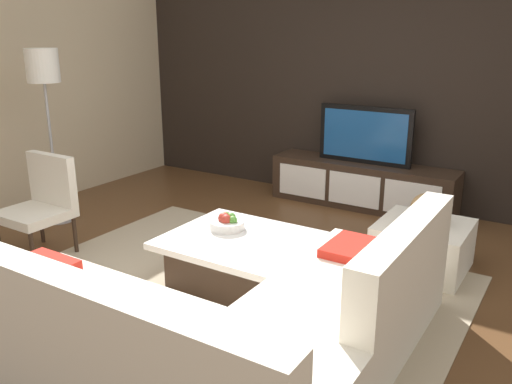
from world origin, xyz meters
TOP-DOWN VIEW (x-y plane):
  - ground_plane at (0.00, 0.00)m, footprint 14.00×14.00m
  - feature_wall_back at (0.00, 2.70)m, footprint 6.40×0.12m
  - area_rug at (-0.10, 0.00)m, footprint 3.34×2.48m
  - media_console at (0.00, 2.40)m, footprint 2.04×0.48m
  - television at (0.00, 2.40)m, footprint 1.04×0.06m
  - sectional_couch at (0.49, -0.88)m, footprint 2.27×2.31m
  - coffee_table at (-0.10, 0.10)m, footprint 1.07×0.95m
  - accent_chair_near at (-1.88, -0.31)m, footprint 0.55×0.51m
  - floor_lamp at (-2.47, 0.28)m, footprint 0.31×0.31m
  - ottoman at (1.03, 1.11)m, footprint 0.70×0.70m
  - fruit_bowl at (-0.28, 0.20)m, footprint 0.28×0.28m
  - decorative_ball at (1.03, 1.11)m, footprint 0.25×0.25m

SIDE VIEW (x-z plane):
  - ground_plane at x=0.00m, z-range 0.00..0.00m
  - area_rug at x=-0.10m, z-range 0.00..0.01m
  - ottoman at x=1.03m, z-range 0.00..0.40m
  - coffee_table at x=-0.10m, z-range 0.01..0.39m
  - media_console at x=0.00m, z-range 0.00..0.50m
  - sectional_couch at x=0.49m, z-range -0.13..0.70m
  - fruit_bowl at x=-0.28m, z-range 0.36..0.50m
  - accent_chair_near at x=-1.88m, z-range 0.06..0.93m
  - decorative_ball at x=1.03m, z-range 0.40..0.65m
  - television at x=0.00m, z-range 0.50..1.12m
  - feature_wall_back at x=0.00m, z-range 0.00..2.80m
  - floor_lamp at x=-2.47m, z-range 0.59..2.33m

